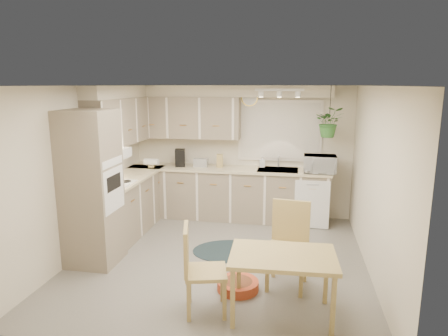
{
  "coord_description": "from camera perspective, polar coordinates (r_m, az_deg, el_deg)",
  "views": [
    {
      "loc": [
        1.01,
        -5.14,
        2.42
      ],
      "look_at": [
        -0.04,
        0.55,
        1.2
      ],
      "focal_mm": 32.0,
      "sensor_mm": 36.0,
      "label": 1
    }
  ],
  "objects": [
    {
      "name": "ceiling",
      "position": [
        5.24,
        -0.7,
        11.67
      ],
      "size": [
        4.2,
        4.2,
        0.0
      ],
      "primitive_type": "plane",
      "color": "white",
      "rests_on": "wall_back"
    },
    {
      "name": "hanging_plant",
      "position": [
        6.89,
        14.78,
        5.89
      ],
      "size": [
        0.47,
        0.52,
        0.39
      ],
      "primitive_type": "imported",
      "rotation": [
        0.0,
        0.0,
        0.03
      ],
      "color": "#306729",
      "rests_on": "ceiling"
    },
    {
      "name": "upper_cab_back",
      "position": [
        7.37,
        -5.48,
        7.19
      ],
      "size": [
        2.0,
        0.35,
        0.75
      ],
      "primitive_type": "cube",
      "color": "gray",
      "rests_on": "wall_back"
    },
    {
      "name": "wall_clock",
      "position": [
        7.26,
        3.68,
        9.96
      ],
      "size": [
        0.3,
        0.03,
        0.3
      ],
      "primitive_type": "cylinder",
      "rotation": [
        1.57,
        0.0,
        0.0
      ],
      "color": "#EAC552",
      "rests_on": "wall_back"
    },
    {
      "name": "wall_back",
      "position": [
        7.41,
        2.45,
        2.39
      ],
      "size": [
        4.0,
        0.04,
        2.4
      ],
      "primitive_type": "cube",
      "color": "beige",
      "rests_on": "floor"
    },
    {
      "name": "track_light_bar",
      "position": [
        6.7,
        7.92,
        11.0
      ],
      "size": [
        0.8,
        0.04,
        0.04
      ],
      "primitive_type": "cube",
      "color": "silver",
      "rests_on": "ceiling"
    },
    {
      "name": "floor",
      "position": [
        5.77,
        -0.64,
        -12.92
      ],
      "size": [
        4.2,
        4.2,
        0.0
      ],
      "primitive_type": "plane",
      "color": "slate",
      "rests_on": "ground"
    },
    {
      "name": "sink",
      "position": [
        7.11,
        7.69,
        -0.57
      ],
      "size": [
        0.7,
        0.48,
        0.1
      ],
      "primitive_type": "cube",
      "color": "#A6A8AE",
      "rests_on": "counter_back"
    },
    {
      "name": "window_blinds",
      "position": [
        7.26,
        7.95,
        5.28
      ],
      "size": [
        1.4,
        0.02,
        1.0
      ],
      "primitive_type": "cube",
      "color": "silver",
      "rests_on": "wall_back"
    },
    {
      "name": "knife_block",
      "position": [
        7.25,
        -0.61,
        1.06
      ],
      "size": [
        0.12,
        0.12,
        0.24
      ],
      "primitive_type": "cube",
      "rotation": [
        0.0,
        0.0,
        0.13
      ],
      "color": "tan",
      "rests_on": "counter_back"
    },
    {
      "name": "base_cab_back",
      "position": [
        7.31,
        0.52,
        -3.75
      ],
      "size": [
        3.6,
        0.6,
        0.9
      ],
      "primitive_type": "cube",
      "color": "gray",
      "rests_on": "floor"
    },
    {
      "name": "base_cab_left",
      "position": [
        6.88,
        -13.3,
        -5.08
      ],
      "size": [
        0.6,
        1.85,
        0.9
      ],
      "primitive_type": "cube",
      "color": "gray",
      "rests_on": "floor"
    },
    {
      "name": "oven_stack",
      "position": [
        5.64,
        -18.41,
        -2.8
      ],
      "size": [
        0.65,
        0.65,
        2.1
      ],
      "primitive_type": "cube",
      "color": "gray",
      "rests_on": "floor"
    },
    {
      "name": "wall_oven_face",
      "position": [
        5.49,
        -15.48,
        -3.0
      ],
      "size": [
        0.02,
        0.56,
        0.58
      ],
      "primitive_type": "cube",
      "color": "silver",
      "rests_on": "oven_stack"
    },
    {
      "name": "pet_bed",
      "position": [
        4.98,
        2.0,
        -16.42
      ],
      "size": [
        0.61,
        0.61,
        0.12
      ],
      "primitive_type": "cylinder",
      "rotation": [
        0.0,
        0.0,
        0.27
      ],
      "color": "#B13F23",
      "rests_on": "floor"
    },
    {
      "name": "microwave",
      "position": [
        6.97,
        13.53,
        0.83
      ],
      "size": [
        0.55,
        0.31,
        0.37
      ],
      "primitive_type": "imported",
      "rotation": [
        0.0,
        0.0,
        -0.02
      ],
      "color": "silver",
      "rests_on": "counter_back"
    },
    {
      "name": "soffit_left",
      "position": [
        6.77,
        -14.81,
        10.48
      ],
      "size": [
        0.3,
        2.0,
        0.2
      ],
      "primitive_type": "cube",
      "color": "beige",
      "rests_on": "wall_left"
    },
    {
      "name": "wall_left",
      "position": [
        6.08,
        -19.51,
        -0.39
      ],
      "size": [
        0.04,
        4.2,
        2.4
      ],
      "primitive_type": "cube",
      "color": "beige",
      "rests_on": "floor"
    },
    {
      "name": "chair_left",
      "position": [
        4.39,
        -2.59,
        -14.27
      ],
      "size": [
        0.55,
        0.55,
        0.97
      ],
      "primitive_type": "cube",
      "rotation": [
        0.0,
        0.0,
        -1.32
      ],
      "color": "tan",
      "rests_on": "floor"
    },
    {
      "name": "dishwasher_front",
      "position": [
        6.93,
        12.43,
        -5.14
      ],
      "size": [
        0.58,
        0.02,
        0.83
      ],
      "primitive_type": "cube",
      "color": "silver",
      "rests_on": "base_cab_back"
    },
    {
      "name": "range_hood",
      "position": [
        6.16,
        -15.84,
        1.9
      ],
      "size": [
        0.4,
        0.6,
        0.14
      ],
      "primitive_type": "cube",
      "color": "silver",
      "rests_on": "upper_cab_left"
    },
    {
      "name": "soap_bottle",
      "position": [
        7.26,
        5.47,
        0.44
      ],
      "size": [
        0.13,
        0.22,
        0.1
      ],
      "primitive_type": "imported",
      "rotation": [
        0.0,
        0.0,
        0.18
      ],
      "color": "silver",
      "rests_on": "counter_back"
    },
    {
      "name": "wall_right",
      "position": [
        5.37,
        20.77,
        -2.02
      ],
      "size": [
        0.04,
        4.2,
        2.4
      ],
      "primitive_type": "cube",
      "color": "beige",
      "rests_on": "floor"
    },
    {
      "name": "counter_back",
      "position": [
        7.19,
        0.51,
        -0.16
      ],
      "size": [
        3.64,
        0.64,
        0.04
      ],
      "primitive_type": "cube",
      "color": "#BBAF88",
      "rests_on": "base_cab_back"
    },
    {
      "name": "toaster",
      "position": [
        7.3,
        -3.33,
        0.78
      ],
      "size": [
        0.25,
        0.15,
        0.15
      ],
      "primitive_type": "cube",
      "rotation": [
        0.0,
        0.0,
        0.0
      ],
      "color": "#A6A8AE",
      "rests_on": "counter_back"
    },
    {
      "name": "soffit_back",
      "position": [
        7.19,
        0.75,
        10.92
      ],
      "size": [
        3.6,
        0.3,
        0.2
      ],
      "primitive_type": "cube",
      "color": "beige",
      "rests_on": "wall_back"
    },
    {
      "name": "window_frame",
      "position": [
        7.27,
        7.95,
        5.29
      ],
      "size": [
        1.5,
        0.02,
        1.1
      ],
      "primitive_type": "cube",
      "color": "beige",
      "rests_on": "wall_back"
    },
    {
      "name": "dining_table",
      "position": [
        4.42,
        8.29,
        -16.23
      ],
      "size": [
        1.13,
        0.78,
        0.69
      ],
      "primitive_type": "cube",
      "rotation": [
        0.0,
        0.0,
        0.04
      ],
      "color": "tan",
      "rests_on": "floor"
    },
    {
      "name": "upper_cab_left",
      "position": [
        6.79,
        -14.4,
        6.48
      ],
      "size": [
        0.35,
        2.0,
        0.75
      ],
      "primitive_type": "cube",
      "color": "gray",
      "rests_on": "wall_left"
    },
    {
      "name": "chair_back",
      "position": [
        4.91,
        9.06,
        -11.04
      ],
      "size": [
        0.54,
        0.54,
        1.03
      ],
      "primitive_type": "cube",
      "rotation": [
        0.0,
        0.0,
        3.01
      ],
      "color": "tan",
      "rests_on": "floor"
    },
    {
      "name": "counter_left",
      "position": [
        6.76,
        -13.41,
        -1.27
      ],
      "size": [
        0.64,
        1.89,
        0.04
      ],
      "primitive_type": "cube",
      "color": "#BBAF88",
      "rests_on": "base_cab_left"
    },
    {
      "name": "braided_rug",
      "position": [
        6.02,
        0.87,
        -11.75
      ],
      "size": [
        1.23,
        1.01,
        0.01
      ],
      "primitive_type": "ellipsoid",
      "rotation": [
        0.0,
        0.0,
        0.17
      ],
      "color": "black",
      "rests_on": "floor"
    },
    {
      "name": "coffee_maker",
      "position": [
        7.37,
        -6.29,
        1.47
      ],
      "size": [
        0.22,
        0.25,
        0.31
      ],
      "primitive_type": "cube",
      "rotation": [
        0.0,
        0.0,
        0.24
      ],
      "color": "black",
      "rests_on": "counter_back"
    },
    {
      "name": "cooktop",
      "position": [
        6.24,
        -15.44,
        -2.22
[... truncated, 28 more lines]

